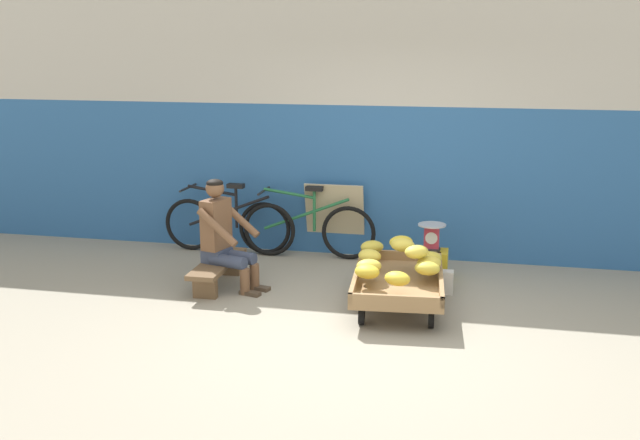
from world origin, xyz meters
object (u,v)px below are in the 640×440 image
Objects in this scene: low_bench at (218,267)px; bicycle_near_left at (229,224)px; banana_cart at (398,283)px; shopping_bag at (444,282)px; weighing_scale at (432,237)px; bicycle_far_left at (306,228)px; sign_board at (335,219)px; plastic_crate at (431,264)px; vendor_seated at (223,235)px.

low_bench is 0.66× the size of bicycle_near_left.
banana_cart is 0.65m from shopping_bag.
bicycle_near_left is at bearing 103.34° from low_bench.
bicycle_near_left is at bearing 169.70° from weighing_scale.
bicycle_far_left is (0.95, 0.03, 0.00)m from bicycle_near_left.
sign_board is at bearing 9.04° from bicycle_near_left.
banana_cart is 0.90× the size of bicycle_near_left.
vendor_seated is at bearing -159.17° from plastic_crate.
shopping_bag is at bearing 6.98° from vendor_seated.
vendor_seated is 1.41m from bicycle_far_left.
weighing_scale is at bearing -28.62° from sign_board.
plastic_crate is 2.50m from bicycle_near_left.
bicycle_far_left reaches higher than low_bench.
banana_cart is 6.25× the size of shopping_bag.
bicycle_near_left reaches higher than banana_cart.
banana_cart is at bearing -60.24° from sign_board.
bicycle_far_left reaches higher than banana_cart.
bicycle_near_left is 0.95m from bicycle_far_left.
sign_board is 1.82m from shopping_bag.
banana_cart reaches higher than plastic_crate.
sign_board is at bearing 151.38° from weighing_scale.
shopping_bag is at bearing -20.09° from bicycle_near_left.
low_bench is 0.97× the size of vendor_seated.
bicycle_far_left is at bearing -151.70° from sign_board.
bicycle_near_left is at bearing -178.19° from bicycle_far_left.
shopping_bag is (2.34, 0.25, -0.08)m from low_bench.
plastic_crate is (2.16, 0.77, -0.05)m from low_bench.
bicycle_far_left is at bearing 1.81° from bicycle_near_left.
weighing_scale is at bearing 20.80° from vendor_seated.
banana_cart is 1.03m from plastic_crate.
low_bench is 1.25m from bicycle_near_left.
bicycle_far_left reaches higher than weighing_scale.
bicycle_far_left is at bearing 149.45° from shopping_bag.
plastic_crate is 0.41× the size of sign_board.
plastic_crate is 1.38m from sign_board.
bicycle_near_left is (-2.21, 1.44, 0.11)m from banana_cart.
vendor_seated is at bearing -114.45° from bicycle_far_left.
low_bench is at bearing -124.71° from sign_board.
sign_board is at bearing 58.11° from vendor_seated.
weighing_scale reaches higher than banana_cart.
vendor_seated reaches higher than bicycle_near_left.
low_bench is 2.31m from weighing_scale.
vendor_seated is at bearing 173.59° from banana_cart.
banana_cart is 1.90m from sign_board.
banana_cart is 1.32× the size of vendor_seated.
banana_cart is 1.05m from weighing_scale.
plastic_crate is at bearing -10.28° from bicycle_near_left.
vendor_seated is at bearing -159.20° from weighing_scale.
bicycle_near_left and bicycle_far_left have the same top height.
low_bench is 0.38m from vendor_seated.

